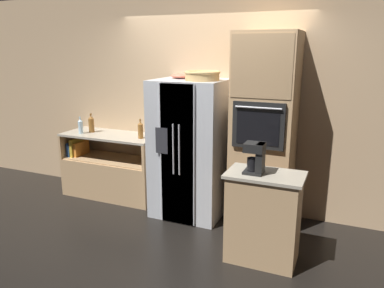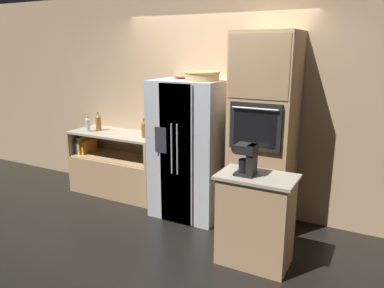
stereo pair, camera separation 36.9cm
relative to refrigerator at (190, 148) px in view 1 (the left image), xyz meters
The scene contains 12 objects.
ground_plane 0.87m from the refrigerator, 14.07° to the right, with size 20.00×20.00×0.00m, color black.
wall_back 0.70m from the refrigerator, 73.28° to the left, with size 12.00×0.06×2.80m.
counter_left 1.38m from the refrigerator, behind, with size 1.39×0.59×0.91m.
refrigerator is the anchor object (origin of this frame).
wall_oven 0.95m from the refrigerator, ahead, with size 0.69×0.68×2.27m.
island_counter 1.41m from the refrigerator, 34.10° to the right, with size 0.74×0.47×0.92m.
wicker_basket 0.94m from the refrigerator, 22.29° to the right, with size 0.42×0.42×0.11m.
fruit_bowl 0.91m from the refrigerator, 149.98° to the left, with size 0.24×0.24×0.06m.
bottle_tall 0.76m from the refrigerator, behind, with size 0.07×0.07×0.26m.
bottle_short 1.68m from the refrigerator, behind, with size 0.07×0.07×0.24m.
bottle_wide 1.60m from the refrigerator, behind, with size 0.08×0.08×0.27m.
coffee_maker 1.32m from the refrigerator, 37.62° to the right, with size 0.18×0.18×0.30m.
Camera 1 is at (1.68, -4.13, 2.09)m, focal length 35.00 mm.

